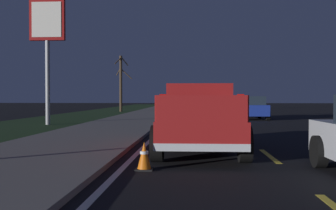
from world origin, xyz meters
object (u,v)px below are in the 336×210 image
(gas_price_sign, at_px, (47,31))
(bare_tree_far, at_px, (121,82))
(pickup_truck, at_px, (199,118))
(traffic_cone_near, at_px, (144,156))
(sedan_blue, at_px, (250,107))

(gas_price_sign, relative_size, bare_tree_far, 1.18)
(pickup_truck, relative_size, bare_tree_far, 0.95)
(gas_price_sign, bearing_deg, bare_tree_far, -1.35)
(pickup_truck, relative_size, gas_price_sign, 0.81)
(pickup_truck, height_order, gas_price_sign, gas_price_sign)
(gas_price_sign, bearing_deg, traffic_cone_near, -152.33)
(pickup_truck, relative_size, sedan_blue, 1.22)
(sedan_blue, xyz_separation_m, traffic_cone_near, (-19.23, 4.84, -0.50))
(sedan_blue, bearing_deg, pickup_truck, 167.13)
(bare_tree_far, xyz_separation_m, traffic_cone_near, (-32.37, -6.35, -2.73))
(sedan_blue, xyz_separation_m, bare_tree_far, (13.14, 11.19, 2.23))
(pickup_truck, relative_size, traffic_cone_near, 9.35)
(pickup_truck, height_order, sedan_blue, pickup_truck)
(sedan_blue, relative_size, traffic_cone_near, 7.64)
(gas_price_sign, distance_m, bare_tree_far, 19.50)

